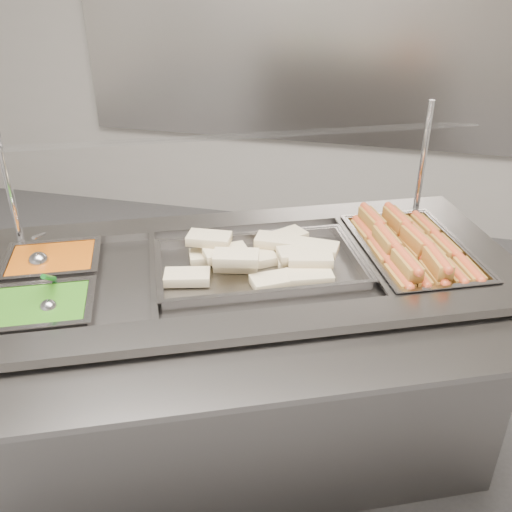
% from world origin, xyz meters
% --- Properties ---
extents(back_panel, '(3.00, 0.04, 1.20)m').
position_xyz_m(back_panel, '(0.00, 2.45, 1.20)').
color(back_panel, '#9C9691').
rests_on(back_panel, ground).
extents(steam_counter, '(1.96, 1.44, 0.86)m').
position_xyz_m(steam_counter, '(0.11, 0.33, 0.43)').
color(steam_counter, slate).
rests_on(steam_counter, ground).
extents(tray_rail, '(1.67, 0.98, 0.05)m').
position_xyz_m(tray_rail, '(0.31, -0.12, 0.81)').
color(tray_rail, gray).
rests_on(tray_rail, steam_counter).
extents(sneeze_guard, '(1.56, 0.89, 0.42)m').
position_xyz_m(sneeze_guard, '(0.03, 0.52, 1.21)').
color(sneeze_guard, silver).
rests_on(sneeze_guard, steam_counter).
extents(pan_hotdogs, '(0.51, 0.61, 0.10)m').
position_xyz_m(pan_hotdogs, '(0.66, 0.57, 0.82)').
color(pan_hotdogs, '#969393').
rests_on(pan_hotdogs, steam_counter).
extents(pan_wraps, '(0.75, 0.61, 0.07)m').
position_xyz_m(pan_wraps, '(0.16, 0.35, 0.83)').
color(pan_wraps, '#969393').
rests_on(pan_wraps, steam_counter).
extents(pan_beans, '(0.35, 0.32, 0.10)m').
position_xyz_m(pan_beans, '(-0.51, 0.21, 0.82)').
color(pan_beans, '#969393').
rests_on(pan_beans, steam_counter).
extents(pan_peas, '(0.35, 0.32, 0.10)m').
position_xyz_m(pan_peas, '(-0.40, -0.04, 0.82)').
color(pan_peas, '#969393').
rests_on(pan_peas, steam_counter).
extents(hotdogs_in_buns, '(0.45, 0.56, 0.11)m').
position_xyz_m(hotdogs_in_buns, '(0.65, 0.56, 0.86)').
color(hotdogs_in_buns, '#93611E').
rests_on(hotdogs_in_buns, pan_hotdogs).
extents(tortilla_wraps, '(0.54, 0.43, 0.09)m').
position_xyz_m(tortilla_wraps, '(0.18, 0.37, 0.87)').
color(tortilla_wraps, '#CEB48A').
rests_on(tortilla_wraps, pan_wraps).
extents(ladle, '(0.10, 0.18, 0.13)m').
position_xyz_m(ladle, '(-0.54, 0.18, 0.86)').
color(ladle, '#B2B2B7').
rests_on(ladle, pan_beans).
extents(serving_spoon, '(0.09, 0.16, 0.13)m').
position_xyz_m(serving_spoon, '(-0.37, -0.03, 0.87)').
color(serving_spoon, '#B2B2B7').
rests_on(serving_spoon, pan_peas).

